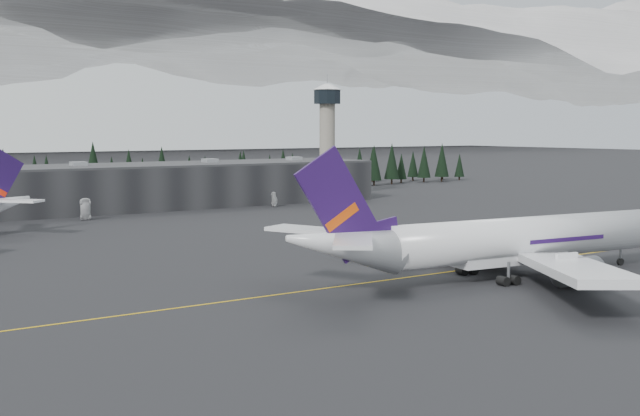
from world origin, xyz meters
TOP-DOWN VIEW (x-y plane):
  - ground at (0.00, 0.00)m, footprint 1400.00×1400.00m
  - taxiline at (0.00, -2.00)m, footprint 400.00×0.40m
  - terminal at (0.00, 125.00)m, footprint 160.00×30.00m
  - control_tower at (75.00, 128.00)m, footprint 10.00×10.00m
  - treeline at (0.00, 162.00)m, footprint 360.00×20.00m
  - jet_main at (11.77, -10.25)m, footprint 69.62×63.96m
  - gse_vehicle_a at (-15.47, 102.50)m, footprint 3.57×5.94m
  - gse_vehicle_b at (41.38, 105.92)m, footprint 4.54×2.16m

SIDE VIEW (x-z plane):
  - ground at x=0.00m, z-range 0.00..0.00m
  - taxiline at x=0.00m, z-range 0.00..0.02m
  - gse_vehicle_b at x=41.38m, z-range 0.00..1.50m
  - gse_vehicle_a at x=-15.47m, z-range 0.00..1.54m
  - jet_main at x=11.77m, z-range -4.47..16.03m
  - terminal at x=0.00m, z-range 0.00..12.60m
  - treeline at x=0.00m, z-range 0.00..15.00m
  - control_tower at x=75.00m, z-range 4.56..42.26m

